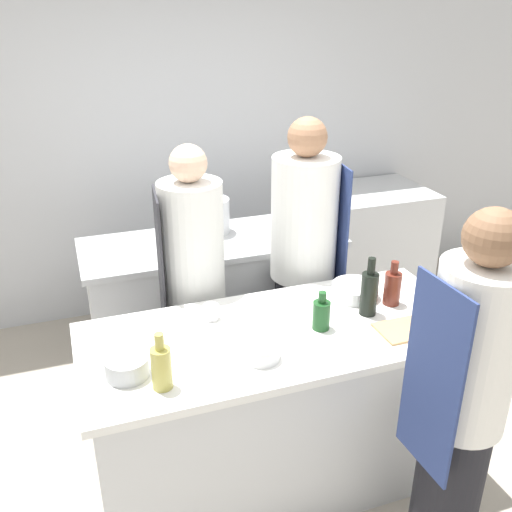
{
  "coord_description": "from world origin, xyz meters",
  "views": [
    {
      "loc": [
        -0.9,
        -2.19,
        2.37
      ],
      "look_at": [
        0.0,
        0.35,
        1.15
      ],
      "focal_mm": 40.0,
      "sensor_mm": 36.0,
      "label": 1
    }
  ],
  "objects_px": {
    "bottle_olive_oil": "(369,292)",
    "bottle_wine": "(321,314)",
    "chef_at_pass_far": "(194,290)",
    "bowl_prep_small": "(262,352)",
    "bottle_vinegar": "(161,366)",
    "bowl_mixing_large": "(127,367)",
    "oven_range": "(365,243)",
    "chef_at_prep_near": "(462,406)",
    "bottle_cooking_oil": "(392,287)",
    "bowl_ceramic_blue": "(355,291)",
    "chef_at_stove": "(303,265)",
    "cup": "(211,312)",
    "stockpot": "(211,216)"
  },
  "relations": [
    {
      "from": "bottle_olive_oil",
      "to": "bottle_wine",
      "type": "distance_m",
      "value": 0.29
    },
    {
      "from": "chef_at_pass_far",
      "to": "bowl_prep_small",
      "type": "relative_size",
      "value": 10.42
    },
    {
      "from": "bottle_vinegar",
      "to": "bowl_mixing_large",
      "type": "xyz_separation_m",
      "value": [
        -0.13,
        0.13,
        -0.06
      ]
    },
    {
      "from": "oven_range",
      "to": "chef_at_prep_near",
      "type": "distance_m",
      "value": 2.65
    },
    {
      "from": "chef_at_pass_far",
      "to": "bowl_prep_small",
      "type": "bearing_deg",
      "value": -167.02
    },
    {
      "from": "bottle_cooking_oil",
      "to": "bowl_ceramic_blue",
      "type": "height_order",
      "value": "bottle_cooking_oil"
    },
    {
      "from": "chef_at_stove",
      "to": "cup",
      "type": "distance_m",
      "value": 0.84
    },
    {
      "from": "bowl_ceramic_blue",
      "to": "bottle_wine",
      "type": "bearing_deg",
      "value": -143.25
    },
    {
      "from": "oven_range",
      "to": "bottle_olive_oil",
      "type": "bearing_deg",
      "value": -119.89
    },
    {
      "from": "chef_at_pass_far",
      "to": "bottle_cooking_oil",
      "type": "height_order",
      "value": "chef_at_pass_far"
    },
    {
      "from": "bowl_mixing_large",
      "to": "bowl_prep_small",
      "type": "xyz_separation_m",
      "value": [
        0.58,
        -0.07,
        -0.01
      ]
    },
    {
      "from": "bowl_mixing_large",
      "to": "chef_at_pass_far",
      "type": "bearing_deg",
      "value": 58.13
    },
    {
      "from": "bottle_vinegar",
      "to": "bottle_wine",
      "type": "relative_size",
      "value": 1.29
    },
    {
      "from": "bowl_prep_small",
      "to": "stockpot",
      "type": "xyz_separation_m",
      "value": [
        0.2,
        1.54,
        0.08
      ]
    },
    {
      "from": "bottle_olive_oil",
      "to": "bowl_ceramic_blue",
      "type": "bearing_deg",
      "value": 81.89
    },
    {
      "from": "oven_range",
      "to": "bottle_olive_oil",
      "type": "relative_size",
      "value": 3.17
    },
    {
      "from": "bowl_mixing_large",
      "to": "bottle_wine",
      "type": "bearing_deg",
      "value": 4.46
    },
    {
      "from": "bowl_mixing_large",
      "to": "cup",
      "type": "relative_size",
      "value": 2.43
    },
    {
      "from": "bottle_vinegar",
      "to": "chef_at_prep_near",
      "type": "bearing_deg",
      "value": -23.06
    },
    {
      "from": "chef_at_pass_far",
      "to": "bottle_cooking_oil",
      "type": "xyz_separation_m",
      "value": [
        0.93,
        -0.59,
        0.15
      ]
    },
    {
      "from": "bowl_mixing_large",
      "to": "bottle_cooking_oil",
      "type": "bearing_deg",
      "value": 7.14
    },
    {
      "from": "bottle_vinegar",
      "to": "bowl_mixing_large",
      "type": "relative_size",
      "value": 1.37
    },
    {
      "from": "chef_at_pass_far",
      "to": "cup",
      "type": "distance_m",
      "value": 0.43
    },
    {
      "from": "stockpot",
      "to": "bottle_olive_oil",
      "type": "bearing_deg",
      "value": -71.43
    },
    {
      "from": "chef_at_stove",
      "to": "stockpot",
      "type": "xyz_separation_m",
      "value": [
        -0.39,
        0.68,
        0.13
      ]
    },
    {
      "from": "bottle_wine",
      "to": "bowl_mixing_large",
      "type": "xyz_separation_m",
      "value": [
        -0.94,
        -0.07,
        -0.03
      ]
    },
    {
      "from": "bottle_wine",
      "to": "bowl_prep_small",
      "type": "relative_size",
      "value": 1.22
    },
    {
      "from": "chef_at_pass_far",
      "to": "bottle_vinegar",
      "type": "height_order",
      "value": "chef_at_pass_far"
    },
    {
      "from": "chef_at_prep_near",
      "to": "bowl_ceramic_blue",
      "type": "height_order",
      "value": "chef_at_prep_near"
    },
    {
      "from": "chef_at_pass_far",
      "to": "bowl_ceramic_blue",
      "type": "bearing_deg",
      "value": -114.53
    },
    {
      "from": "oven_range",
      "to": "stockpot",
      "type": "xyz_separation_m",
      "value": [
        -1.44,
        -0.37,
        0.55
      ]
    },
    {
      "from": "chef_at_prep_near",
      "to": "bottle_wine",
      "type": "bearing_deg",
      "value": 22.36
    },
    {
      "from": "chef_at_prep_near",
      "to": "bottle_vinegar",
      "type": "bearing_deg",
      "value": 64.95
    },
    {
      "from": "chef_at_pass_far",
      "to": "bottle_olive_oil",
      "type": "xyz_separation_m",
      "value": [
        0.76,
        -0.64,
        0.18
      ]
    },
    {
      "from": "bowl_prep_small",
      "to": "stockpot",
      "type": "relative_size",
      "value": 0.65
    },
    {
      "from": "bottle_vinegar",
      "to": "bowl_ceramic_blue",
      "type": "height_order",
      "value": "bottle_vinegar"
    },
    {
      "from": "chef_at_prep_near",
      "to": "bowl_prep_small",
      "type": "bearing_deg",
      "value": 49.5
    },
    {
      "from": "bottle_vinegar",
      "to": "bottle_wine",
      "type": "bearing_deg",
      "value": 13.93
    },
    {
      "from": "oven_range",
      "to": "bottle_cooking_oil",
      "type": "distance_m",
      "value": 1.92
    },
    {
      "from": "chef_at_stove",
      "to": "bottle_olive_oil",
      "type": "distance_m",
      "value": 0.69
    },
    {
      "from": "bottle_wine",
      "to": "bottle_vinegar",
      "type": "bearing_deg",
      "value": -166.07
    },
    {
      "from": "bottle_vinegar",
      "to": "bottle_cooking_oil",
      "type": "distance_m",
      "value": 1.31
    },
    {
      "from": "chef_at_stove",
      "to": "bottle_vinegar",
      "type": "relative_size",
      "value": 6.94
    },
    {
      "from": "bottle_olive_oil",
      "to": "bowl_mixing_large",
      "type": "relative_size",
      "value": 1.66
    },
    {
      "from": "bottle_olive_oil",
      "to": "chef_at_prep_near",
      "type": "bearing_deg",
      "value": -88.26
    },
    {
      "from": "bowl_ceramic_blue",
      "to": "cup",
      "type": "distance_m",
      "value": 0.79
    },
    {
      "from": "chef_at_prep_near",
      "to": "cup",
      "type": "bearing_deg",
      "value": 37.83
    },
    {
      "from": "bottle_wine",
      "to": "cup",
      "type": "xyz_separation_m",
      "value": [
        -0.48,
        0.27,
        -0.04
      ]
    },
    {
      "from": "cup",
      "to": "stockpot",
      "type": "relative_size",
      "value": 0.31
    },
    {
      "from": "bottle_olive_oil",
      "to": "stockpot",
      "type": "xyz_separation_m",
      "value": [
        -0.45,
        1.35,
        -0.0
      ]
    }
  ]
}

